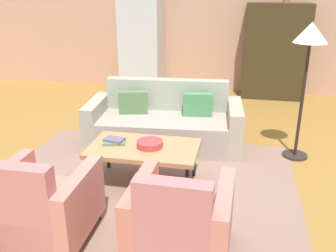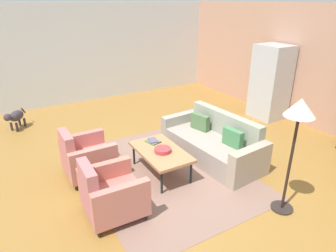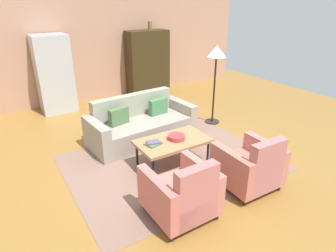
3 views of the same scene
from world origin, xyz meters
TOP-DOWN VIEW (x-y plane):
  - ground_plane at (0.00, 0.00)m, footprint 11.60×11.60m
  - wall_back at (0.00, 4.05)m, footprint 9.66×0.12m
  - area_rug at (-0.05, -0.10)m, footprint 3.40×2.60m
  - couch at (-0.06, 1.03)m, footprint 2.17×1.06m
  - coffee_table at (-0.05, -0.15)m, footprint 1.20×0.70m
  - armchair_left at (-0.65, -1.32)m, footprint 0.81×0.81m
  - armchair_right at (0.55, -1.32)m, footprint 0.82×0.82m
  - fruit_bowl at (0.02, -0.15)m, footprint 0.29×0.29m
  - book_stack at (-0.40, -0.12)m, footprint 0.29×0.25m
  - cabinet at (1.56, 3.70)m, footprint 1.20×0.51m
  - refrigerator at (-1.07, 3.60)m, footprint 0.80×0.73m
  - floor_lamp at (1.71, 0.92)m, footprint 0.40×0.40m

SIDE VIEW (x-z plane):
  - ground_plane at x=0.00m, z-range 0.00..0.00m
  - area_rug at x=-0.05m, z-range 0.00..0.01m
  - couch at x=-0.06m, z-range -0.14..0.72m
  - armchair_left at x=-0.65m, z-range -0.10..0.78m
  - armchair_right at x=0.55m, z-range -0.10..0.78m
  - coffee_table at x=-0.05m, z-range 0.19..0.65m
  - book_stack at x=-0.40m, z-range 0.46..0.51m
  - fruit_bowl at x=0.02m, z-range 0.46..0.53m
  - cabinet at x=1.56m, z-range 0.00..1.80m
  - refrigerator at x=-1.07m, z-range 0.00..1.85m
  - wall_back at x=0.00m, z-range 0.00..2.80m
  - floor_lamp at x=1.71m, z-range 0.58..2.30m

